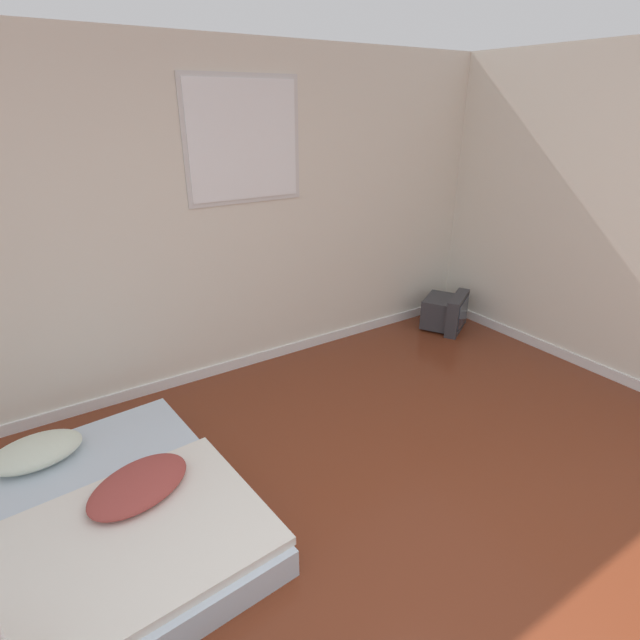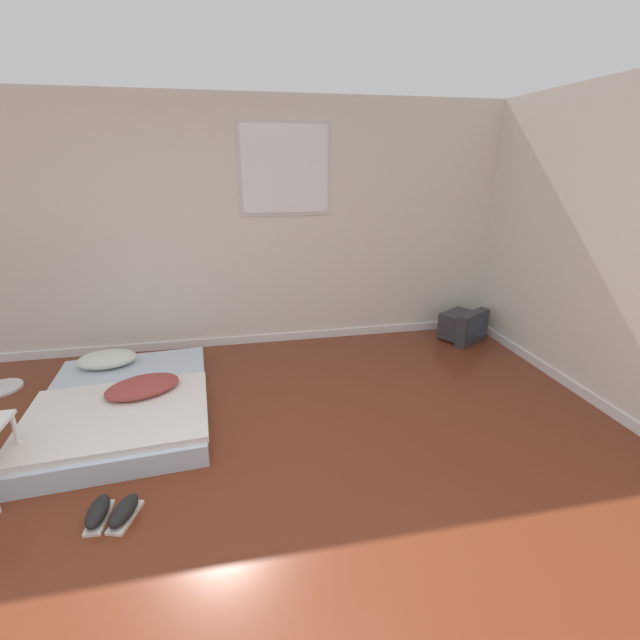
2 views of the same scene
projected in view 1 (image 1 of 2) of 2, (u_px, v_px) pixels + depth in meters
name	position (u px, v px, depth m)	size (l,w,h in m)	color
wall_back	(189.00, 227.00, 3.78)	(8.16, 0.08, 2.60)	silver
mattress_bed	(110.00, 515.00, 2.69)	(1.42, 1.82, 0.31)	silver
crt_tv	(446.00, 312.00, 5.14)	(0.59, 0.56, 0.37)	#333338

